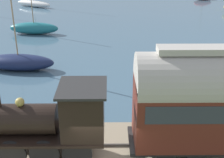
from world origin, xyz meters
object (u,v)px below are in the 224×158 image
steam_locomotive (54,118)px  sailboat_navy (19,62)px  sailboat_teal (34,28)px  sailboat_white (34,3)px

steam_locomotive → sailboat_navy: bearing=22.3°
sailboat_teal → sailboat_navy: size_ratio=0.69×
sailboat_navy → sailboat_teal: bearing=11.4°
sailboat_teal → sailboat_navy: bearing=-169.5°
steam_locomotive → sailboat_teal: 22.04m
sailboat_navy → sailboat_white: bearing=15.3°
sailboat_white → sailboat_teal: bearing=-138.4°
steam_locomotive → sailboat_teal: size_ratio=0.89×
sailboat_white → sailboat_navy: size_ratio=1.06×
steam_locomotive → sailboat_white: bearing=13.9°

